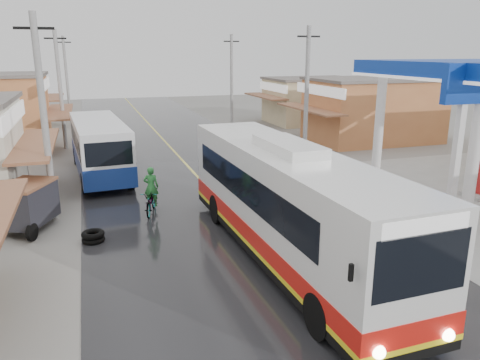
{
  "coord_description": "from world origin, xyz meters",
  "views": [
    {
      "loc": [
        -5.43,
        -10.31,
        6.6
      ],
      "look_at": [
        -0.0,
        6.25,
        1.78
      ],
      "focal_mm": 35.0,
      "sensor_mm": 36.0,
      "label": 1
    }
  ],
  "objects_px": {
    "coach_bus": "(286,203)",
    "tyre_stack": "(93,237)",
    "cyclist": "(151,198)",
    "tricycle_near": "(27,204)",
    "second_bus": "(99,147)"
  },
  "relations": [
    {
      "from": "tyre_stack",
      "to": "second_bus",
      "type": "bearing_deg",
      "value": 86.1
    },
    {
      "from": "coach_bus",
      "to": "tricycle_near",
      "type": "height_order",
      "value": "coach_bus"
    },
    {
      "from": "coach_bus",
      "to": "second_bus",
      "type": "height_order",
      "value": "coach_bus"
    },
    {
      "from": "coach_bus",
      "to": "cyclist",
      "type": "height_order",
      "value": "coach_bus"
    },
    {
      "from": "cyclist",
      "to": "tricycle_near",
      "type": "xyz_separation_m",
      "value": [
        -4.69,
        -0.46,
        0.39
      ]
    },
    {
      "from": "tyre_stack",
      "to": "coach_bus",
      "type": "bearing_deg",
      "value": -28.76
    },
    {
      "from": "second_bus",
      "to": "tricycle_near",
      "type": "xyz_separation_m",
      "value": [
        -2.93,
        -7.54,
        -0.55
      ]
    },
    {
      "from": "coach_bus",
      "to": "tyre_stack",
      "type": "height_order",
      "value": "coach_bus"
    },
    {
      "from": "tricycle_near",
      "to": "tyre_stack",
      "type": "bearing_deg",
      "value": -16.34
    },
    {
      "from": "tyre_stack",
      "to": "tricycle_near",
      "type": "bearing_deg",
      "value": 139.08
    },
    {
      "from": "coach_bus",
      "to": "tricycle_near",
      "type": "distance_m",
      "value": 9.84
    },
    {
      "from": "second_bus",
      "to": "tyre_stack",
      "type": "bearing_deg",
      "value": -97.77
    },
    {
      "from": "tricycle_near",
      "to": "tyre_stack",
      "type": "xyz_separation_m",
      "value": [
        2.28,
        -1.98,
        -0.85
      ]
    },
    {
      "from": "cyclist",
      "to": "tricycle_near",
      "type": "height_order",
      "value": "cyclist"
    },
    {
      "from": "second_bus",
      "to": "cyclist",
      "type": "height_order",
      "value": "second_bus"
    }
  ]
}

